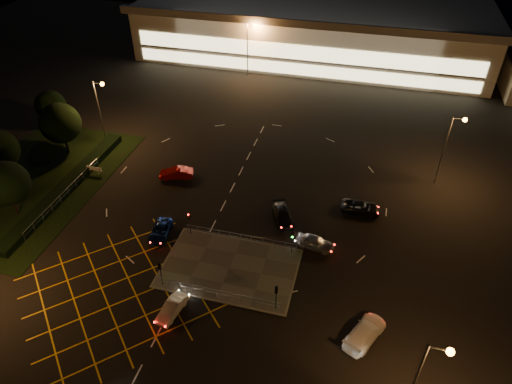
% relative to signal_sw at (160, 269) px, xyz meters
% --- Properties ---
extents(ground, '(180.00, 180.00, 0.00)m').
position_rel_signal_sw_xyz_m(ground, '(4.00, 5.99, -2.37)').
color(ground, black).
rests_on(ground, ground).
extents(pedestrian_island, '(14.00, 9.00, 0.12)m').
position_rel_signal_sw_xyz_m(pedestrian_island, '(6.00, 3.99, -2.31)').
color(pedestrian_island, '#4C4944').
rests_on(pedestrian_island, ground).
extents(grass_verge, '(18.00, 30.00, 0.08)m').
position_rel_signal_sw_xyz_m(grass_verge, '(-24.00, 11.99, -2.33)').
color(grass_verge, black).
rests_on(grass_verge, ground).
extents(hedge, '(2.00, 26.00, 1.00)m').
position_rel_signal_sw_xyz_m(hedge, '(-19.00, 11.99, -1.87)').
color(hedge, black).
rests_on(hedge, ground).
extents(supermarket, '(72.00, 26.50, 10.50)m').
position_rel_signal_sw_xyz_m(supermarket, '(4.00, 67.95, 2.95)').
color(supermarket, beige).
rests_on(supermarket, ground).
extents(streetlight_se, '(1.78, 0.56, 10.03)m').
position_rel_signal_sw_xyz_m(streetlight_se, '(24.44, -8.01, 4.20)').
color(streetlight_se, slate).
rests_on(streetlight_se, ground).
extents(streetlight_nw, '(1.78, 0.56, 10.03)m').
position_rel_signal_sw_xyz_m(streetlight_nw, '(-19.56, 23.99, 4.20)').
color(streetlight_nw, slate).
rests_on(streetlight_nw, ground).
extents(streetlight_ne, '(1.78, 0.56, 10.03)m').
position_rel_signal_sw_xyz_m(streetlight_ne, '(28.44, 25.99, 4.20)').
color(streetlight_ne, slate).
rests_on(streetlight_ne, ground).
extents(streetlight_far_left, '(1.78, 0.56, 10.03)m').
position_rel_signal_sw_xyz_m(streetlight_far_left, '(-5.56, 53.99, 4.20)').
color(streetlight_far_left, slate).
rests_on(streetlight_far_left, ground).
extents(streetlight_far_right, '(1.78, 0.56, 10.03)m').
position_rel_signal_sw_xyz_m(streetlight_far_right, '(34.44, 55.99, 4.20)').
color(streetlight_far_right, slate).
rests_on(streetlight_far_right, ground).
extents(signal_sw, '(0.28, 0.30, 3.15)m').
position_rel_signal_sw_xyz_m(signal_sw, '(0.00, 0.00, 0.00)').
color(signal_sw, black).
rests_on(signal_sw, pedestrian_island).
extents(signal_se, '(0.28, 0.30, 3.15)m').
position_rel_signal_sw_xyz_m(signal_se, '(12.00, 0.00, 0.00)').
color(signal_se, black).
rests_on(signal_se, pedestrian_island).
extents(signal_nw, '(0.28, 0.30, 3.15)m').
position_rel_signal_sw_xyz_m(signal_nw, '(0.00, 7.99, 0.00)').
color(signal_nw, black).
rests_on(signal_nw, pedestrian_island).
extents(signal_ne, '(0.28, 0.30, 3.15)m').
position_rel_signal_sw_xyz_m(signal_ne, '(12.00, 7.99, 0.00)').
color(signal_ne, black).
rests_on(signal_ne, pedestrian_island).
extents(tree_c, '(5.76, 5.76, 7.84)m').
position_rel_signal_sw_xyz_m(tree_c, '(-24.00, 19.99, 2.59)').
color(tree_c, black).
rests_on(tree_c, ground).
extents(tree_d, '(4.68, 4.68, 6.37)m').
position_rel_signal_sw_xyz_m(tree_d, '(-30.00, 25.99, 1.65)').
color(tree_d, black).
rests_on(tree_d, ground).
extents(tree_e, '(5.40, 5.40, 7.35)m').
position_rel_signal_sw_xyz_m(tree_e, '(-22.00, 5.99, 2.28)').
color(tree_e, black).
rests_on(tree_e, ground).
extents(car_queue_white, '(2.06, 4.15, 1.31)m').
position_rel_signal_sw_xyz_m(car_queue_white, '(2.39, -3.01, -1.71)').
color(car_queue_white, silver).
rests_on(car_queue_white, ground).
extents(car_left_blue, '(2.71, 4.73, 1.24)m').
position_rel_signal_sw_xyz_m(car_left_blue, '(-3.36, 7.00, -1.75)').
color(car_left_blue, navy).
rests_on(car_left_blue, ground).
extents(car_far_dkgrey, '(3.80, 5.26, 1.41)m').
position_rel_signal_sw_xyz_m(car_far_dkgrey, '(9.82, 13.25, -1.66)').
color(car_far_dkgrey, black).
rests_on(car_far_dkgrey, ground).
extents(car_right_silver, '(4.63, 2.49, 1.50)m').
position_rel_signal_sw_xyz_m(car_right_silver, '(14.32, 9.58, -1.62)').
color(car_right_silver, '#BABBC2').
rests_on(car_right_silver, ground).
extents(car_circ_red, '(4.81, 2.90, 1.50)m').
position_rel_signal_sw_xyz_m(car_circ_red, '(-6.07, 18.20, -1.62)').
color(car_circ_red, '#970C0B').
rests_on(car_circ_red, ground).
extents(car_east_grey, '(4.89, 2.27, 1.36)m').
position_rel_signal_sw_xyz_m(car_east_grey, '(18.85, 17.26, -1.69)').
color(car_east_grey, black).
rests_on(car_east_grey, ground).
extents(car_approach_white, '(4.33, 5.79, 1.56)m').
position_rel_signal_sw_xyz_m(car_approach_white, '(20.64, -1.10, -1.59)').
color(car_approach_white, silver).
rests_on(car_approach_white, ground).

